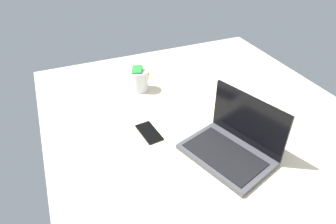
% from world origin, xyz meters
% --- Properties ---
extents(bed_mattress, '(1.80, 1.40, 0.18)m').
position_xyz_m(bed_mattress, '(0.00, 0.00, 0.09)').
color(bed_mattress, beige).
rests_on(bed_mattress, ground).
extents(laptop, '(0.39, 0.32, 0.23)m').
position_xyz_m(laptop, '(0.12, -0.01, 0.22)').
color(laptop, '#4C4C51').
rests_on(laptop, bed_mattress).
extents(snack_cup, '(0.09, 0.10, 0.14)m').
position_xyz_m(snack_cup, '(-0.48, -0.19, 0.24)').
color(snack_cup, silver).
rests_on(snack_cup, bed_mattress).
extents(cell_phone, '(0.15, 0.08, 0.01)m').
position_xyz_m(cell_phone, '(-0.12, -0.27, 0.18)').
color(cell_phone, black).
rests_on(cell_phone, bed_mattress).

